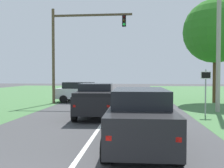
# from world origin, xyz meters

# --- Properties ---
(ground_plane) EXTENTS (120.00, 120.00, 0.00)m
(ground_plane) POSITION_xyz_m (0.00, 9.88, 0.00)
(ground_plane) COLOR #424244
(red_suv_near) EXTENTS (2.24, 4.97, 1.95)m
(red_suv_near) POSITION_xyz_m (1.81, 5.08, 1.03)
(red_suv_near) COLOR black
(red_suv_near) RESTS_ON ground_plane
(pickup_truck_lead) EXTENTS (2.46, 5.09, 1.95)m
(pickup_truck_lead) POSITION_xyz_m (-0.60, 11.05, 1.00)
(pickup_truck_lead) COLOR black
(pickup_truck_lead) RESTS_ON ground_plane
(traffic_light) EXTENTS (6.86, 0.40, 8.09)m
(traffic_light) POSITION_xyz_m (-3.69, 17.62, 5.27)
(traffic_light) COLOR brown
(traffic_light) RESTS_ON ground_plane
(keep_moving_sign) EXTENTS (0.60, 0.09, 2.78)m
(keep_moving_sign) POSITION_xyz_m (5.85, 12.17, 1.77)
(keep_moving_sign) COLOR gray
(keep_moving_sign) RESTS_ON ground_plane
(oak_tree_right) EXTENTS (5.62, 5.62, 9.16)m
(oak_tree_right) POSITION_xyz_m (8.68, 19.70, 6.34)
(oak_tree_right) COLOR #4C351E
(oak_tree_right) RESTS_ON ground_plane
(crossing_suv_far) EXTENTS (4.42, 2.15, 1.81)m
(crossing_suv_far) POSITION_xyz_m (-3.30, 18.89, 0.95)
(crossing_suv_far) COLOR silver
(crossing_suv_far) RESTS_ON ground_plane
(utility_pole_right) EXTENTS (0.28, 0.28, 8.78)m
(utility_pole_right) POSITION_xyz_m (7.07, 13.78, 4.39)
(utility_pole_right) COLOR #9E998E
(utility_pole_right) RESTS_ON ground_plane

